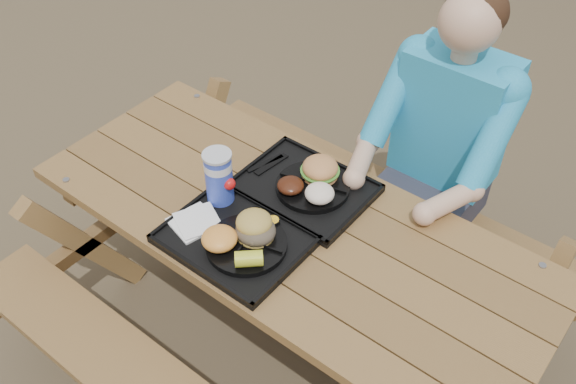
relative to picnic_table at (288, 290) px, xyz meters
The scene contains 18 objects.
ground 0.38m from the picnic_table, ahead, with size 60.00×60.00×0.00m, color #999999.
picnic_table is the anchor object (origin of this frame).
tray_near 0.43m from the picnic_table, 111.73° to the right, with size 0.45×0.35×0.02m, color black.
tray_far 0.42m from the picnic_table, 107.01° to the left, with size 0.45×0.35×0.02m, color black.
plate_near 0.45m from the picnic_table, 95.56° to the right, with size 0.26×0.26×0.02m, color black.
plate_far 0.44m from the picnic_table, 95.66° to the left, with size 0.26×0.26×0.02m, color black.
napkin_stack 0.51m from the picnic_table, 135.38° to the right, with size 0.14×0.14×0.02m, color white.
soda_cup 0.55m from the picnic_table, 162.20° to the right, with size 0.09×0.09×0.19m, color #1933BE.
condiment_bbq 0.42m from the picnic_table, 141.71° to the right, with size 0.04×0.04×0.03m, color black.
condiment_mustard 0.41m from the picnic_table, 99.88° to the right, with size 0.05×0.05×0.03m, color yellow.
sandwich 0.50m from the picnic_table, 94.80° to the right, with size 0.12×0.12×0.13m, color gold, non-canonical shape.
mac_cheese 0.51m from the picnic_table, 107.22° to the right, with size 0.11×0.11×0.06m, color #F9A741.
corn_cob 0.51m from the picnic_table, 79.32° to the right, with size 0.09×0.09×0.05m, color yellow, non-canonical shape.
cutlery_far 0.48m from the picnic_table, 141.21° to the left, with size 0.03×0.15×0.01m, color black.
burger 0.52m from the picnic_table, 96.05° to the left, with size 0.13×0.13×0.11m, color #CE8548, non-canonical shape.
baked_beans 0.45m from the picnic_table, 123.57° to the left, with size 0.09×0.09×0.04m, color #431B0D.
potato_salad 0.46m from the picnic_table, 67.72° to the left, with size 0.10×0.10×0.06m, color white.
diner 0.77m from the picnic_table, 72.09° to the left, with size 0.48×0.84×1.28m, color #1C9DC7, non-canonical shape.
Camera 1 is at (0.94, -1.19, 2.28)m, focal length 40.00 mm.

